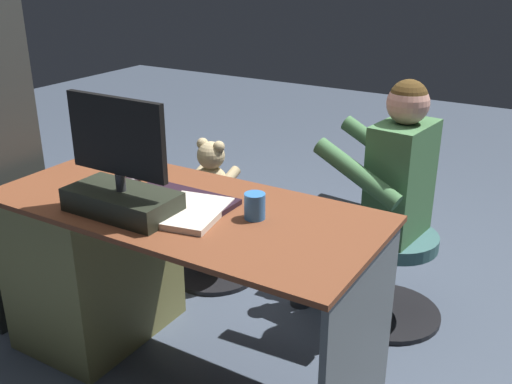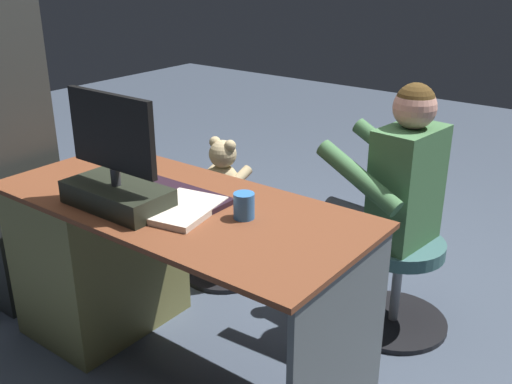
{
  "view_description": "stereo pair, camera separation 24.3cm",
  "coord_description": "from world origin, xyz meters",
  "px_view_note": "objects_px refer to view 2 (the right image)",
  "views": [
    {
      "loc": [
        -1.28,
        1.95,
        1.61
      ],
      "look_at": [
        -0.12,
        0.01,
        0.69
      ],
      "focal_mm": 41.36,
      "sensor_mm": 36.0,
      "label": 1
    },
    {
      "loc": [
        -1.48,
        1.81,
        1.61
      ],
      "look_at": [
        -0.12,
        0.01,
        0.69
      ],
      "focal_mm": 41.36,
      "sensor_mm": 36.0,
      "label": 2
    }
  ],
  "objects_px": {
    "monitor": "(116,177)",
    "teddy_bear": "(225,172)",
    "desk": "(114,252)",
    "keyboard": "(182,194)",
    "computer_mouse": "(136,174)",
    "office_chair_teddy": "(224,229)",
    "visitor_chair": "(397,277)",
    "tv_remote": "(100,176)",
    "cup": "(244,206)",
    "person": "(385,190)"
  },
  "relations": [
    {
      "from": "monitor",
      "to": "teddy_bear",
      "type": "bearing_deg",
      "value": -76.43
    },
    {
      "from": "desk",
      "to": "monitor",
      "type": "distance_m",
      "value": 0.56
    },
    {
      "from": "keyboard",
      "to": "computer_mouse",
      "type": "bearing_deg",
      "value": -4.93
    },
    {
      "from": "office_chair_teddy",
      "to": "visitor_chair",
      "type": "height_order",
      "value": "same"
    },
    {
      "from": "computer_mouse",
      "to": "tv_remote",
      "type": "relative_size",
      "value": 0.64
    },
    {
      "from": "tv_remote",
      "to": "teddy_bear",
      "type": "distance_m",
      "value": 0.72
    },
    {
      "from": "desk",
      "to": "visitor_chair",
      "type": "relative_size",
      "value": 3.06
    },
    {
      "from": "cup",
      "to": "office_chair_teddy",
      "type": "bearing_deg",
      "value": -44.84
    },
    {
      "from": "keyboard",
      "to": "teddy_bear",
      "type": "height_order",
      "value": "teddy_bear"
    },
    {
      "from": "monitor",
      "to": "office_chair_teddy",
      "type": "xyz_separation_m",
      "value": [
        0.21,
        -0.84,
        -0.59
      ]
    },
    {
      "from": "monitor",
      "to": "cup",
      "type": "bearing_deg",
      "value": -154.85
    },
    {
      "from": "teddy_bear",
      "to": "person",
      "type": "bearing_deg",
      "value": -174.2
    },
    {
      "from": "desk",
      "to": "teddy_bear",
      "type": "distance_m",
      "value": 0.72
    },
    {
      "from": "cup",
      "to": "teddy_bear",
      "type": "distance_m",
      "value": 0.93
    },
    {
      "from": "keyboard",
      "to": "person",
      "type": "bearing_deg",
      "value": -125.52
    },
    {
      "from": "teddy_bear",
      "to": "keyboard",
      "type": "bearing_deg",
      "value": 117.08
    },
    {
      "from": "monitor",
      "to": "person",
      "type": "bearing_deg",
      "value": -124.02
    },
    {
      "from": "visitor_chair",
      "to": "teddy_bear",
      "type": "bearing_deg",
      "value": 5.87
    },
    {
      "from": "office_chair_teddy",
      "to": "monitor",
      "type": "bearing_deg",
      "value": 103.75
    },
    {
      "from": "teddy_bear",
      "to": "visitor_chair",
      "type": "height_order",
      "value": "teddy_bear"
    },
    {
      "from": "visitor_chair",
      "to": "keyboard",
      "type": "bearing_deg",
      "value": 50.26
    },
    {
      "from": "visitor_chair",
      "to": "tv_remote",
      "type": "bearing_deg",
      "value": 37.87
    },
    {
      "from": "teddy_bear",
      "to": "visitor_chair",
      "type": "bearing_deg",
      "value": -174.13
    },
    {
      "from": "desk",
      "to": "teddy_bear",
      "type": "xyz_separation_m",
      "value": [
        -0.06,
        -0.69,
        0.19
      ]
    },
    {
      "from": "tv_remote",
      "to": "office_chair_teddy",
      "type": "height_order",
      "value": "tv_remote"
    },
    {
      "from": "tv_remote",
      "to": "person",
      "type": "height_order",
      "value": "person"
    },
    {
      "from": "tv_remote",
      "to": "person",
      "type": "xyz_separation_m",
      "value": [
        -0.93,
        -0.78,
        -0.09
      ]
    },
    {
      "from": "desk",
      "to": "visitor_chair",
      "type": "xyz_separation_m",
      "value": [
        -0.99,
        -0.78,
        -0.14
      ]
    },
    {
      "from": "tv_remote",
      "to": "person",
      "type": "distance_m",
      "value": 1.22
    },
    {
      "from": "desk",
      "to": "office_chair_teddy",
      "type": "bearing_deg",
      "value": -95.14
    },
    {
      "from": "cup",
      "to": "office_chair_teddy",
      "type": "relative_size",
      "value": 0.2
    },
    {
      "from": "tv_remote",
      "to": "visitor_chair",
      "type": "bearing_deg",
      "value": -121.49
    },
    {
      "from": "monitor",
      "to": "person",
      "type": "height_order",
      "value": "monitor"
    },
    {
      "from": "desk",
      "to": "tv_remote",
      "type": "height_order",
      "value": "tv_remote"
    },
    {
      "from": "cup",
      "to": "keyboard",
      "type": "bearing_deg",
      "value": -2.46
    },
    {
      "from": "person",
      "to": "office_chair_teddy",
      "type": "bearing_deg",
      "value": 6.57
    },
    {
      "from": "monitor",
      "to": "visitor_chair",
      "type": "distance_m",
      "value": 1.34
    },
    {
      "from": "computer_mouse",
      "to": "office_chair_teddy",
      "type": "distance_m",
      "value": 0.78
    },
    {
      "from": "teddy_bear",
      "to": "person",
      "type": "relative_size",
      "value": 0.29
    },
    {
      "from": "office_chair_teddy",
      "to": "person",
      "type": "height_order",
      "value": "person"
    },
    {
      "from": "visitor_chair",
      "to": "office_chair_teddy",
      "type": "bearing_deg",
      "value": 6.57
    },
    {
      "from": "monitor",
      "to": "tv_remote",
      "type": "xyz_separation_m",
      "value": [
        0.29,
        -0.15,
        -0.11
      ]
    },
    {
      "from": "desk",
      "to": "tv_remote",
      "type": "distance_m",
      "value": 0.36
    },
    {
      "from": "desk",
      "to": "person",
      "type": "bearing_deg",
      "value": -139.31
    },
    {
      "from": "monitor",
      "to": "teddy_bear",
      "type": "distance_m",
      "value": 0.92
    },
    {
      "from": "keyboard",
      "to": "computer_mouse",
      "type": "relative_size",
      "value": 4.38
    },
    {
      "from": "office_chair_teddy",
      "to": "person",
      "type": "bearing_deg",
      "value": -173.43
    },
    {
      "from": "keyboard",
      "to": "desk",
      "type": "bearing_deg",
      "value": 7.9
    },
    {
      "from": "teddy_bear",
      "to": "person",
      "type": "distance_m",
      "value": 0.85
    },
    {
      "from": "desk",
      "to": "computer_mouse",
      "type": "xyz_separation_m",
      "value": [
        -0.09,
        -0.08,
        0.36
      ]
    }
  ]
}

